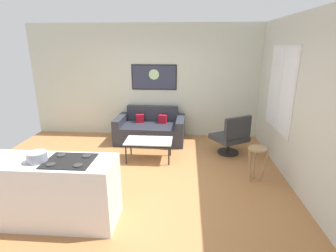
% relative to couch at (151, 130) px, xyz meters
% --- Properties ---
extents(ground, '(6.40, 6.40, 0.04)m').
position_rel_couch_xyz_m(ground, '(0.07, -1.90, -0.30)').
color(ground, '#AB7040').
extents(back_wall, '(6.40, 0.05, 2.80)m').
position_rel_couch_xyz_m(back_wall, '(0.07, 0.52, 1.12)').
color(back_wall, beige).
rests_on(back_wall, ground).
extents(right_wall, '(0.05, 6.40, 2.80)m').
position_rel_couch_xyz_m(right_wall, '(2.69, -1.60, 1.12)').
color(right_wall, beige).
rests_on(right_wall, ground).
extents(couch, '(1.69, 0.99, 0.80)m').
position_rel_couch_xyz_m(couch, '(0.00, 0.00, 0.00)').
color(couch, '#292C36').
rests_on(couch, ground).
extents(coffee_table, '(0.95, 0.56, 0.42)m').
position_rel_couch_xyz_m(coffee_table, '(0.12, -1.13, 0.11)').
color(coffee_table, silver).
rests_on(coffee_table, ground).
extents(armchair, '(0.88, 0.87, 0.88)m').
position_rel_couch_xyz_m(armchair, '(1.86, -0.74, 0.14)').
color(armchair, black).
rests_on(armchair, ground).
extents(bar_stool, '(0.36, 0.35, 0.62)m').
position_rel_couch_xyz_m(bar_stool, '(2.10, -1.87, 0.20)').
color(bar_stool, '#9E7A51').
rests_on(bar_stool, ground).
extents(kitchen_counter, '(1.76, 0.62, 0.91)m').
position_rel_couch_xyz_m(kitchen_counter, '(-0.90, -3.19, 0.17)').
color(kitchen_counter, silver).
rests_on(kitchen_counter, ground).
extents(mixing_bowl, '(0.25, 0.25, 0.13)m').
position_rel_couch_xyz_m(mixing_bowl, '(-0.98, -3.23, 0.67)').
color(mixing_bowl, '#8D919C').
rests_on(mixing_bowl, kitchen_counter).
extents(wall_painting, '(1.14, 0.03, 0.63)m').
position_rel_couch_xyz_m(wall_painting, '(0.05, 0.48, 1.23)').
color(wall_painting, black).
extents(window, '(0.03, 1.38, 1.62)m').
position_rel_couch_xyz_m(window, '(2.66, -1.00, 1.21)').
color(window, silver).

